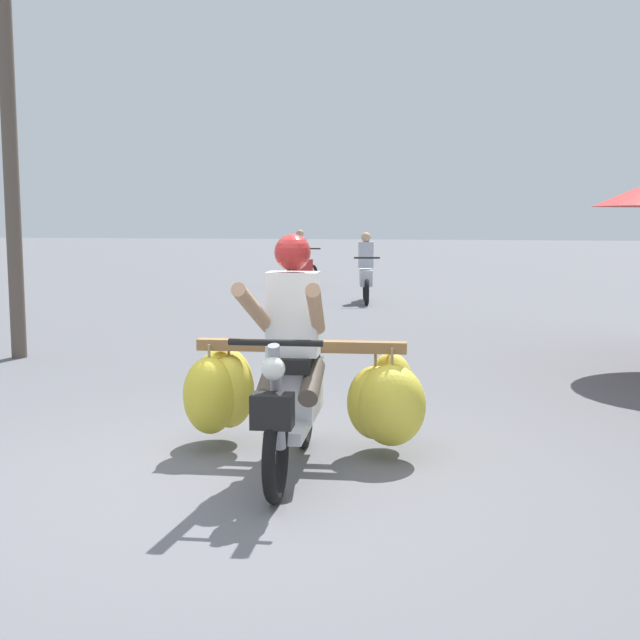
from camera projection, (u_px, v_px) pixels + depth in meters
name	position (u px, v px, depth m)	size (l,w,h in m)	color
ground_plane	(231.00, 487.00, 5.19)	(120.00, 120.00, 0.00)	slate
motorbike_main_loaded	(299.00, 387.00, 5.80)	(1.83, 1.83, 1.58)	black
motorbike_distant_ahead_left	(366.00, 274.00, 16.50)	(0.54, 1.61, 1.40)	black
motorbike_distant_ahead_right	(301.00, 264.00, 20.22)	(0.65, 1.58, 1.40)	black
utility_pole	(8.00, 111.00, 9.65)	(0.18, 0.18, 5.86)	brown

